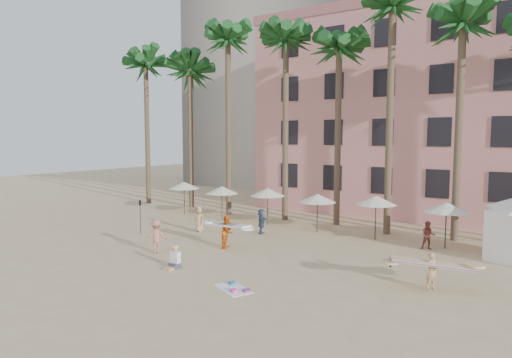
{
  "coord_description": "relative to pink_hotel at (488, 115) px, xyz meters",
  "views": [
    {
      "loc": [
        12.63,
        -14.21,
        6.35
      ],
      "look_at": [
        -1.41,
        6.0,
        4.0
      ],
      "focal_mm": 32.0,
      "sensor_mm": 36.0,
      "label": 1
    }
  ],
  "objects": [
    {
      "name": "ground",
      "position": [
        -7.0,
        -26.0,
        -8.0
      ],
      "size": [
        120.0,
        120.0,
        0.0
      ],
      "primitive_type": "plane",
      "color": "#D1B789",
      "rests_on": "ground"
    },
    {
      "name": "pink_hotel",
      "position": [
        0.0,
        0.0,
        0.0
      ],
      "size": [
        35.0,
        14.0,
        16.0
      ],
      "primitive_type": "cube",
      "color": "pink",
      "rests_on": "ground"
    },
    {
      "name": "palm_row",
      "position": [
        -6.49,
        -11.0,
        4.97
      ],
      "size": [
        44.4,
        5.4,
        16.3
      ],
      "color": "brown",
      "rests_on": "ground"
    },
    {
      "name": "umbrella_row",
      "position": [
        -10.0,
        -13.5,
        -5.67
      ],
      "size": [
        22.5,
        2.7,
        2.73
      ],
      "color": "#332B23",
      "rests_on": "ground"
    },
    {
      "name": "beach_towel",
      "position": [
        -5.59,
        -25.62,
        -7.97
      ],
      "size": [
        2.05,
        1.66,
        0.14
      ],
      "color": "white",
      "rests_on": "ground"
    },
    {
      "name": "carrier_yellow",
      "position": [
        1.15,
        -21.09,
        -7.07
      ],
      "size": [
        3.32,
        2.09,
        1.6
      ],
      "color": "tan",
      "rests_on": "ground"
    },
    {
      "name": "carrier_white",
      "position": [
        -10.19,
        -20.28,
        -7.01
      ],
      "size": [
        3.11,
        1.14,
        1.87
      ],
      "color": "orange",
      "rests_on": "ground"
    },
    {
      "name": "beachgoers",
      "position": [
        -10.3,
        -18.71,
        -7.15
      ],
      "size": [
        14.51,
        10.25,
        1.84
      ],
      "color": "tan",
      "rests_on": "ground"
    },
    {
      "name": "paddle",
      "position": [
        -17.02,
        -20.68,
        -6.59
      ],
      "size": [
        0.18,
        0.04,
        2.23
      ],
      "color": "black",
      "rests_on": "ground"
    },
    {
      "name": "seated_man",
      "position": [
        -9.78,
        -24.9,
        -7.63
      ],
      "size": [
        0.47,
        0.82,
        1.06
      ],
      "color": "#3F3F4C",
      "rests_on": "ground"
    }
  ]
}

